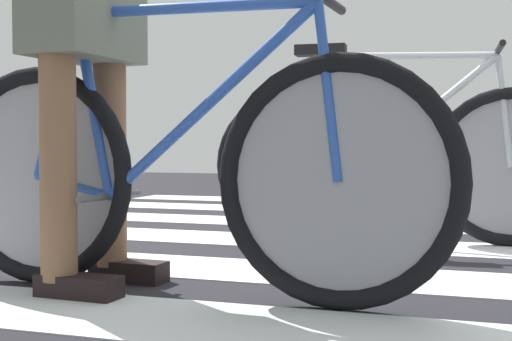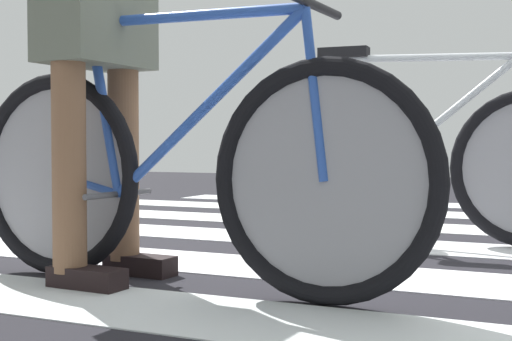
# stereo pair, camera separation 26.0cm
# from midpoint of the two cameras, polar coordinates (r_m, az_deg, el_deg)

# --- Properties ---
(ground) EXTENTS (18.00, 14.00, 0.02)m
(ground) POSITION_cam_midpoint_polar(r_m,az_deg,el_deg) (3.26, 16.09, -6.34)
(ground) COLOR black
(crosswalk_markings) EXTENTS (5.43, 5.00, 0.00)m
(crosswalk_markings) POSITION_cam_midpoint_polar(r_m,az_deg,el_deg) (3.26, 15.30, -6.12)
(crosswalk_markings) COLOR silver
(crosswalk_markings) RESTS_ON ground
(bicycle_1_of_2) EXTENTS (1.74, 0.52, 0.93)m
(bicycle_1_of_2) POSITION_cam_midpoint_polar(r_m,az_deg,el_deg) (2.20, -3.71, 0.07)
(bicycle_1_of_2) COLOR black
(bicycle_1_of_2) RESTS_ON ground
(cyclist_1_of_2) EXTENTS (0.33, 0.42, 1.01)m
(cyclist_1_of_2) POSITION_cam_midpoint_polar(r_m,az_deg,el_deg) (2.39, -10.16, 6.63)
(cyclist_1_of_2) COLOR brown
(cyclist_1_of_2) RESTS_ON ground
(bicycle_2_of_2) EXTENTS (1.74, 0.52, 0.93)m
(bicycle_2_of_2) POSITION_cam_midpoint_polar(r_m,az_deg,el_deg) (3.36, 14.95, 0.70)
(bicycle_2_of_2) COLOR black
(bicycle_2_of_2) RESTS_ON ground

